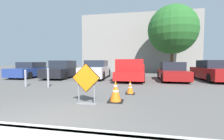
{
  "coord_description": "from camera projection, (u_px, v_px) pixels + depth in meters",
  "views": [
    {
      "loc": [
        2.27,
        -2.6,
        1.43
      ],
      "look_at": [
        -0.58,
        13.15,
        0.54
      ],
      "focal_mm": 24.0,
      "sensor_mm": 36.0,
      "label": 1
    }
  ],
  "objects": [
    {
      "name": "ground_plane",
      "position": [
        112.0,
        78.0,
        12.86
      ],
      "size": [
        96.0,
        96.0,
        0.0
      ],
      "primitive_type": "plane",
      "color": "#565451"
    },
    {
      "name": "curb_lip",
      "position": [
        25.0,
        129.0,
        3.03
      ],
      "size": [
        24.26,
        0.2,
        0.14
      ],
      "color": "#ADAAA3",
      "rests_on": "ground_plane"
    },
    {
      "name": "road_closed_sign",
      "position": [
        86.0,
        82.0,
        5.01
      ],
      "size": [
        0.98,
        0.2,
        1.39
      ],
      "color": "black",
      "rests_on": "ground_plane"
    },
    {
      "name": "traffic_cone_nearest",
      "position": [
        115.0,
        91.0,
        5.34
      ],
      "size": [
        0.54,
        0.54,
        0.78
      ],
      "color": "black",
      "rests_on": "ground_plane"
    },
    {
      "name": "traffic_cone_second",
      "position": [
        130.0,
        87.0,
        6.64
      ],
      "size": [
        0.41,
        0.41,
        0.59
      ],
      "color": "black",
      "rests_on": "ground_plane"
    },
    {
      "name": "parked_car_nearest",
      "position": [
        31.0,
        70.0,
        13.73
      ],
      "size": [
        1.96,
        4.32,
        1.39
      ],
      "rotation": [
        0.0,
        0.0,
        3.16
      ],
      "color": "navy",
      "rests_on": "ground_plane"
    },
    {
      "name": "parked_car_second",
      "position": [
        63.0,
        70.0,
        13.37
      ],
      "size": [
        2.06,
        4.63,
        1.53
      ],
      "rotation": [
        0.0,
        0.0,
        3.19
      ],
      "color": "black",
      "rests_on": "ground_plane"
    },
    {
      "name": "parked_car_third",
      "position": [
        96.0,
        70.0,
        12.99
      ],
      "size": [
        2.08,
        4.76,
        1.55
      ],
      "rotation": [
        0.0,
        0.0,
        3.19
      ],
      "color": "silver",
      "rests_on": "ground_plane"
    },
    {
      "name": "pickup_truck",
      "position": [
        131.0,
        71.0,
        11.56
      ],
      "size": [
        2.19,
        5.33,
        1.6
      ],
      "rotation": [
        0.0,
        0.0,
        3.11
      ],
      "color": "red",
      "rests_on": "ground_plane"
    },
    {
      "name": "parked_car_fourth",
      "position": [
        172.0,
        72.0,
        11.35
      ],
      "size": [
        1.91,
        4.05,
        1.41
      ],
      "rotation": [
        0.0,
        0.0,
        3.12
      ],
      "color": "maroon",
      "rests_on": "ground_plane"
    },
    {
      "name": "parked_car_fifth",
      "position": [
        213.0,
        71.0,
        11.29
      ],
      "size": [
        1.96,
        4.59,
        1.55
      ],
      "rotation": [
        0.0,
        0.0,
        3.15
      ],
      "color": "maroon",
      "rests_on": "ground_plane"
    },
    {
      "name": "bollard_nearest",
      "position": [
        48.0,
        77.0,
        8.34
      ],
      "size": [
        0.12,
        0.12,
        1.1
      ],
      "color": "gray",
      "rests_on": "ground_plane"
    },
    {
      "name": "bollard_second",
      "position": [
        25.0,
        78.0,
        8.6
      ],
      "size": [
        0.12,
        0.12,
        0.98
      ],
      "color": "gray",
      "rests_on": "ground_plane"
    },
    {
      "name": "building_facade_backdrop",
      "position": [
        139.0,
        44.0,
        23.12
      ],
      "size": [
        16.5,
        5.0,
        8.23
      ],
      "color": "gray",
      "rests_on": "ground_plane"
    },
    {
      "name": "street_tree_behind_lot",
      "position": [
        172.0,
        30.0,
        16.55
      ],
      "size": [
        5.36,
        5.36,
        7.64
      ],
      "color": "#513823",
      "rests_on": "ground_plane"
    }
  ]
}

